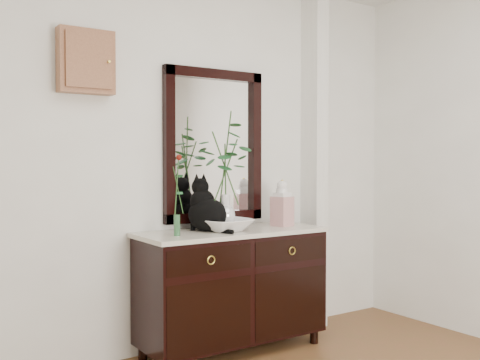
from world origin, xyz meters
TOP-DOWN VIEW (x-y plane):
  - wall_back at (0.00, 1.98)m, footprint 3.60×0.04m
  - pilaster at (1.00, 1.90)m, footprint 0.12×0.20m
  - sideboard at (0.10, 1.73)m, footprint 1.33×0.52m
  - wall_mirror at (0.10, 1.97)m, footprint 0.80×0.06m
  - key_cabinet at (-0.85, 1.94)m, footprint 0.35×0.10m
  - cat at (-0.07, 1.77)m, footprint 0.34×0.38m
  - lotus_bowl at (0.03, 1.70)m, footprint 0.38×0.38m
  - vase_branches at (0.03, 1.70)m, footprint 0.47×0.47m
  - bud_vase_rose at (-0.36, 1.67)m, footprint 0.08×0.08m
  - ginger_jar at (0.53, 1.72)m, footprint 0.15×0.15m

SIDE VIEW (x-z plane):
  - sideboard at x=0.10m, z-range 0.06..0.88m
  - lotus_bowl at x=0.03m, z-range 0.85..0.94m
  - ginger_jar at x=0.53m, z-range 0.85..1.19m
  - cat at x=-0.07m, z-range 0.85..1.22m
  - bud_vase_rose at x=-0.36m, z-range 0.85..1.38m
  - vase_branches at x=0.03m, z-range 0.87..1.68m
  - wall_back at x=0.00m, z-range 0.00..2.70m
  - pilaster at x=1.00m, z-range 0.00..2.70m
  - wall_mirror at x=0.10m, z-range 0.89..1.99m
  - key_cabinet at x=-0.85m, z-range 1.75..2.15m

